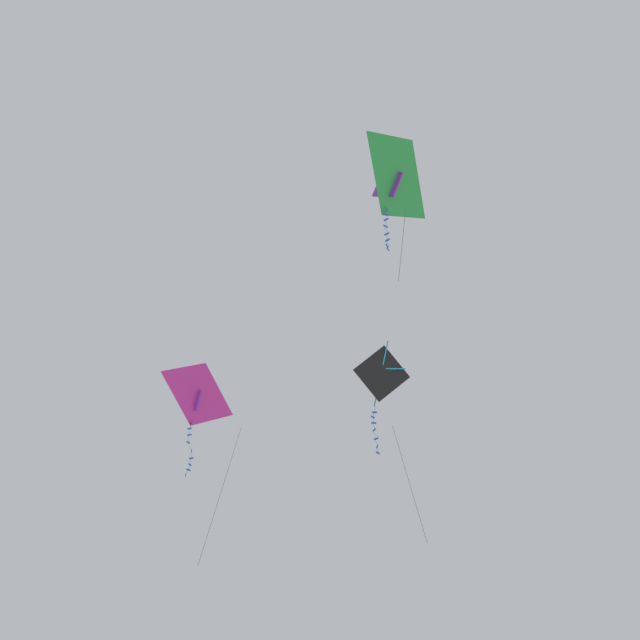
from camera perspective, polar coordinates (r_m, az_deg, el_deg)
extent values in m
pyramid|color=green|center=(33.36, 4.41, 8.23)|extent=(3.51, 1.23, 2.04)
cube|color=purple|center=(33.32, 3.96, 7.86)|extent=(0.16, 1.16, 1.24)
cube|color=purple|center=(33.85, 4.91, 9.49)|extent=(0.87, 0.21, 0.23)
cylinder|color=#47474C|center=(32.72, 3.85, 6.53)|extent=(0.03, 0.03, 0.24)
cube|color=blue|center=(32.65, 3.88, 6.37)|extent=(0.15, 0.12, 0.06)
cylinder|color=#47474C|center=(32.55, 3.86, 6.24)|extent=(0.02, 0.08, 0.24)
cube|color=blue|center=(32.45, 3.84, 6.12)|extent=(0.14, 0.13, 0.06)
cylinder|color=#47474C|center=(32.36, 3.85, 5.98)|extent=(0.02, 0.04, 0.24)
cube|color=blue|center=(32.27, 3.85, 5.83)|extent=(0.05, 0.17, 0.06)
cylinder|color=#47474C|center=(32.21, 3.84, 5.64)|extent=(0.05, 0.06, 0.24)
cube|color=blue|center=(32.16, 3.82, 5.44)|extent=(0.16, 0.10, 0.06)
cylinder|color=#47474C|center=(32.13, 3.86, 5.22)|extent=(0.02, 0.12, 0.24)
cube|color=blue|center=(32.09, 3.89, 5.00)|extent=(0.05, 0.17, 0.06)
cylinder|color=#47474C|center=(32.03, 3.91, 4.82)|extent=(0.02, 0.04, 0.24)
cube|color=blue|center=(31.96, 3.94, 4.64)|extent=(0.07, 0.17, 0.06)
cylinder|color=#47474C|center=(31.88, 3.92, 4.49)|extent=(0.03, 0.04, 0.24)
cube|color=blue|center=(31.80, 3.91, 4.33)|extent=(0.17, 0.04, 0.06)
cylinder|color=#47474C|center=(31.68, 3.94, 4.23)|extent=(0.07, 0.11, 0.24)
cube|color=blue|center=(31.56, 3.96, 4.13)|extent=(0.17, 0.02, 0.06)
cylinder|color=#47474C|center=(31.49, 4.79, 4.44)|extent=(1.03, 0.09, 3.66)
pyramid|color=#DB2D93|center=(38.33, -7.15, -4.32)|extent=(2.97, 1.10, 1.86)
cube|color=purple|center=(38.36, -7.41, -4.67)|extent=(0.25, 0.86, 0.98)
cube|color=purple|center=(38.63, -6.91, -3.25)|extent=(0.74, 0.25, 0.20)
cylinder|color=#47474C|center=(37.91, -7.44, -5.79)|extent=(0.03, 0.01, 0.28)
cube|color=blue|center=(37.84, -7.44, -5.97)|extent=(0.14, 0.13, 0.06)
cylinder|color=#47474C|center=(37.73, -7.51, -6.12)|extent=(0.01, 0.14, 0.28)
cube|color=blue|center=(37.61, -7.58, -6.26)|extent=(0.02, 0.17, 0.06)
cylinder|color=#47474C|center=(37.55, -7.58, -6.44)|extent=(0.03, 0.01, 0.28)
cube|color=blue|center=(37.48, -7.59, -6.63)|extent=(0.03, 0.17, 0.06)
cylinder|color=#47474C|center=(37.45, -7.62, -6.84)|extent=(0.07, 0.06, 0.28)
cube|color=blue|center=(37.42, -7.66, -7.05)|extent=(0.17, 0.06, 0.06)
cylinder|color=#47474C|center=(37.41, -7.56, -7.29)|extent=(0.07, 0.20, 0.28)
cube|color=blue|center=(37.41, -7.46, -7.53)|extent=(0.16, 0.09, 0.06)
cylinder|color=#47474C|center=(37.38, -7.47, -7.75)|extent=(0.04, 0.07, 0.28)
cube|color=blue|center=(37.35, -7.48, -7.96)|extent=(0.05, 0.17, 0.06)
cylinder|color=#47474C|center=(37.27, -7.52, -8.14)|extent=(0.01, 0.06, 0.28)
cube|color=blue|center=(37.19, -7.56, -8.31)|extent=(0.17, 0.03, 0.06)
cylinder|color=#47474C|center=(37.08, -7.60, -8.46)|extent=(0.04, 0.13, 0.28)
cube|color=blue|center=(36.96, -7.64, -8.61)|extent=(0.16, 0.10, 0.06)
cylinder|color=#47474C|center=(36.84, -7.72, -8.76)|extent=(0.02, 0.17, 0.28)
cube|color=blue|center=(36.72, -7.81, -8.90)|extent=(0.15, 0.12, 0.06)
cylinder|color=#47474C|center=(35.96, -5.75, -9.85)|extent=(2.86, 0.18, 6.54)
cube|color=black|center=(34.68, 3.59, -3.12)|extent=(1.12, 1.77, 1.96)
cylinder|color=#1EB2C6|center=(34.71, 3.57, -3.12)|extent=(0.75, 0.91, 2.13)
cylinder|color=#1EB2C6|center=(34.73, 3.63, -2.83)|extent=(0.71, 1.54, 0.05)
cylinder|color=#47474C|center=(34.48, 3.19, -5.20)|extent=(0.01, 0.04, 0.25)
cube|color=blue|center=(34.41, 3.18, -5.37)|extent=(0.08, 0.16, 0.06)
cylinder|color=#47474C|center=(34.30, 3.13, -5.50)|extent=(0.03, 0.14, 0.25)
cube|color=blue|center=(34.19, 3.08, -5.64)|extent=(0.17, 0.08, 0.06)
cylinder|color=#47474C|center=(34.13, 3.11, -5.81)|extent=(0.04, 0.02, 0.25)
cube|color=blue|center=(34.06, 3.13, -5.99)|extent=(0.09, 0.16, 0.06)
cylinder|color=#47474C|center=(34.02, 3.15, -6.18)|extent=(0.01, 0.05, 0.25)
cube|color=blue|center=(33.98, 3.17, -6.38)|extent=(0.12, 0.15, 0.06)
cylinder|color=#47474C|center=(34.01, 3.22, -6.64)|extent=(0.02, 0.21, 0.25)
cube|color=blue|center=(34.04, 3.28, -6.89)|extent=(0.06, 0.17, 0.06)
cylinder|color=#47474C|center=(34.03, 3.30, -7.12)|extent=(0.03, 0.13, 0.25)
cube|color=blue|center=(34.03, 3.33, -7.35)|extent=(0.15, 0.11, 0.06)
cylinder|color=#47474C|center=(33.97, 3.35, -7.52)|extent=(0.04, 0.03, 0.25)
cube|color=blue|center=(33.90, 3.38, -7.70)|extent=(0.16, 0.09, 0.06)
cylinder|color=#47474C|center=(33.76, 5.16, -9.25)|extent=(1.72, 1.54, 5.30)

